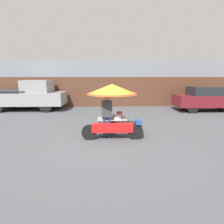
% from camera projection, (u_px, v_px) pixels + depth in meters
% --- Properties ---
extents(ground_plane, '(36.00, 36.00, 0.00)m').
position_uv_depth(ground_plane, '(106.00, 139.00, 6.46)').
color(ground_plane, '#4C4F54').
extents(shopfront_building, '(28.00, 2.06, 3.43)m').
position_uv_depth(shopfront_building, '(106.00, 84.00, 14.07)').
color(shopfront_building, gray).
rests_on(shopfront_building, ground).
extents(vendor_motorcycle_cart, '(2.26, 1.91, 2.01)m').
position_uv_depth(vendor_motorcycle_cart, '(112.00, 96.00, 6.66)').
color(vendor_motorcycle_cart, black).
rests_on(vendor_motorcycle_cart, ground).
extents(vendor_person, '(0.38, 0.22, 1.63)m').
position_uv_depth(vendor_person, '(107.00, 114.00, 6.50)').
color(vendor_person, navy).
rests_on(vendor_person, ground).
extents(parked_car, '(4.24, 1.67, 1.62)m').
position_uv_depth(parked_car, '(207.00, 99.00, 11.62)').
color(parked_car, black).
rests_on(parked_car, ground).
extents(pickup_truck, '(5.08, 1.91, 2.03)m').
position_uv_depth(pickup_truck, '(29.00, 96.00, 11.85)').
color(pickup_truck, black).
rests_on(pickup_truck, ground).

